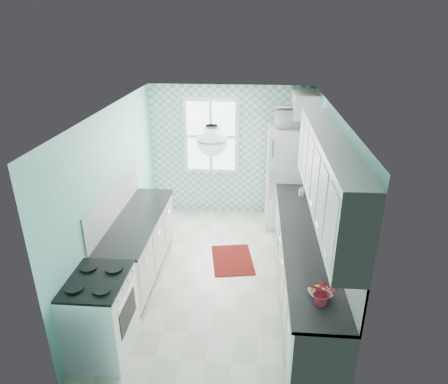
# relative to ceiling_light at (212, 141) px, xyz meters

# --- Properties ---
(floor) EXTENTS (3.00, 4.40, 0.02)m
(floor) POSITION_rel_ceiling_light_xyz_m (0.00, 0.80, -2.33)
(floor) COLOR beige
(floor) RESTS_ON ground
(ceiling) EXTENTS (3.00, 4.40, 0.02)m
(ceiling) POSITION_rel_ceiling_light_xyz_m (0.00, 0.80, 0.19)
(ceiling) COLOR white
(ceiling) RESTS_ON wall_back
(wall_back) EXTENTS (3.00, 0.02, 2.50)m
(wall_back) POSITION_rel_ceiling_light_xyz_m (0.00, 3.01, -1.07)
(wall_back) COLOR #79C8BF
(wall_back) RESTS_ON floor
(wall_front) EXTENTS (3.00, 0.02, 2.50)m
(wall_front) POSITION_rel_ceiling_light_xyz_m (0.00, -1.41, -1.07)
(wall_front) COLOR #79C8BF
(wall_front) RESTS_ON floor
(wall_left) EXTENTS (0.02, 4.40, 2.50)m
(wall_left) POSITION_rel_ceiling_light_xyz_m (-1.51, 0.80, -1.07)
(wall_left) COLOR #79C8BF
(wall_left) RESTS_ON floor
(wall_right) EXTENTS (0.02, 4.40, 2.50)m
(wall_right) POSITION_rel_ceiling_light_xyz_m (1.51, 0.80, -1.07)
(wall_right) COLOR #79C8BF
(wall_right) RESTS_ON floor
(accent_wall) EXTENTS (3.00, 0.01, 2.50)m
(accent_wall) POSITION_rel_ceiling_light_xyz_m (0.00, 2.99, -1.07)
(accent_wall) COLOR #71BCA5
(accent_wall) RESTS_ON wall_back
(window) EXTENTS (1.04, 0.05, 1.44)m
(window) POSITION_rel_ceiling_light_xyz_m (-0.35, 2.96, -0.77)
(window) COLOR white
(window) RESTS_ON wall_back
(backsplash_right) EXTENTS (0.02, 3.60, 0.51)m
(backsplash_right) POSITION_rel_ceiling_light_xyz_m (1.49, 0.40, -1.13)
(backsplash_right) COLOR white
(backsplash_right) RESTS_ON wall_right
(backsplash_left) EXTENTS (0.02, 2.15, 0.51)m
(backsplash_left) POSITION_rel_ceiling_light_xyz_m (-1.49, 0.73, -1.13)
(backsplash_left) COLOR white
(backsplash_left) RESTS_ON wall_left
(upper_cabinets_right) EXTENTS (0.33, 3.20, 0.90)m
(upper_cabinets_right) POSITION_rel_ceiling_light_xyz_m (1.33, 0.20, -0.42)
(upper_cabinets_right) COLOR silver
(upper_cabinets_right) RESTS_ON wall_right
(upper_cabinet_fridge) EXTENTS (0.40, 0.74, 0.40)m
(upper_cabinet_fridge) POSITION_rel_ceiling_light_xyz_m (1.30, 2.63, -0.07)
(upper_cabinet_fridge) COLOR silver
(upper_cabinet_fridge) RESTS_ON wall_right
(ceiling_light) EXTENTS (0.34, 0.34, 0.35)m
(ceiling_light) POSITION_rel_ceiling_light_xyz_m (0.00, 0.00, 0.00)
(ceiling_light) COLOR silver
(ceiling_light) RESTS_ON ceiling
(base_cabinets_right) EXTENTS (0.60, 3.60, 0.90)m
(base_cabinets_right) POSITION_rel_ceiling_light_xyz_m (1.20, 0.40, -1.87)
(base_cabinets_right) COLOR white
(base_cabinets_right) RESTS_ON floor
(countertop_right) EXTENTS (0.63, 3.60, 0.04)m
(countertop_right) POSITION_rel_ceiling_light_xyz_m (1.19, 0.40, -1.40)
(countertop_right) COLOR black
(countertop_right) RESTS_ON base_cabinets_right
(base_cabinets_left) EXTENTS (0.60, 2.15, 0.90)m
(base_cabinets_left) POSITION_rel_ceiling_light_xyz_m (-1.20, 0.73, -1.87)
(base_cabinets_left) COLOR white
(base_cabinets_left) RESTS_ON floor
(countertop_left) EXTENTS (0.63, 2.15, 0.04)m
(countertop_left) POSITION_rel_ceiling_light_xyz_m (-1.19, 0.73, -1.40)
(countertop_left) COLOR black
(countertop_left) RESTS_ON base_cabinets_left
(fridge) EXTENTS (0.80, 0.80, 1.85)m
(fridge) POSITION_rel_ceiling_light_xyz_m (1.11, 2.59, -1.40)
(fridge) COLOR silver
(fridge) RESTS_ON floor
(stove) EXTENTS (0.64, 0.80, 0.97)m
(stove) POSITION_rel_ceiling_light_xyz_m (-1.20, -0.82, -1.82)
(stove) COLOR silver
(stove) RESTS_ON floor
(sink) EXTENTS (0.53, 0.44, 0.53)m
(sink) POSITION_rel_ceiling_light_xyz_m (1.20, 1.45, -1.39)
(sink) COLOR silver
(sink) RESTS_ON countertop_right
(rug) EXTENTS (0.77, 0.99, 0.01)m
(rug) POSITION_rel_ceiling_light_xyz_m (0.18, 1.18, -2.32)
(rug) COLOR #680B04
(rug) RESTS_ON floor
(dish_towel) EXTENTS (0.10, 0.24, 0.38)m
(dish_towel) POSITION_rel_ceiling_light_xyz_m (0.89, 1.09, -1.84)
(dish_towel) COLOR #52B89A
(dish_towel) RESTS_ON base_cabinets_right
(fruit_bowl) EXTENTS (0.30, 0.30, 0.06)m
(fruit_bowl) POSITION_rel_ceiling_light_xyz_m (1.20, -0.86, -1.35)
(fruit_bowl) COLOR silver
(fruit_bowl) RESTS_ON countertop_right
(potted_plant) EXTENTS (0.32, 0.30, 0.29)m
(potted_plant) POSITION_rel_ceiling_light_xyz_m (1.20, -0.98, -1.24)
(potted_plant) COLOR #A71A0F
(potted_plant) RESTS_ON countertop_right
(soap_bottle) EXTENTS (0.08, 0.08, 0.16)m
(soap_bottle) POSITION_rel_ceiling_light_xyz_m (1.25, 1.72, -1.30)
(soap_bottle) COLOR #98B0C0
(soap_bottle) RESTS_ON countertop_right
(microwave) EXTENTS (0.62, 0.43, 0.33)m
(microwave) POSITION_rel_ceiling_light_xyz_m (1.11, 2.59, -0.31)
(microwave) COLOR white
(microwave) RESTS_ON fridge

